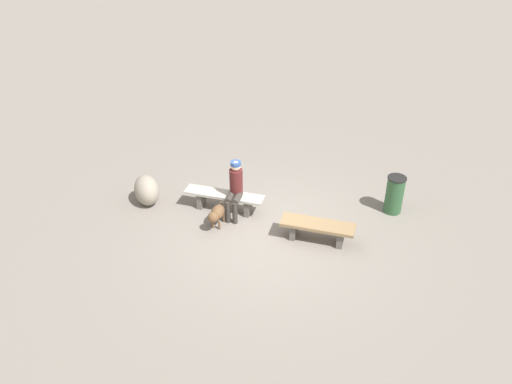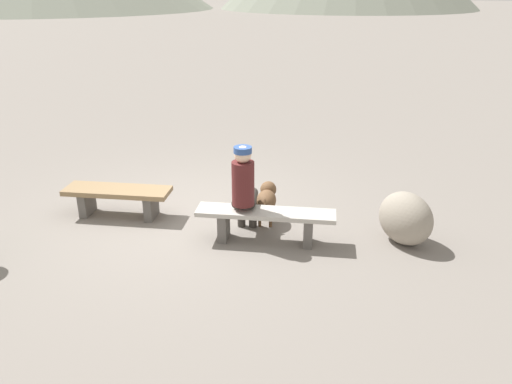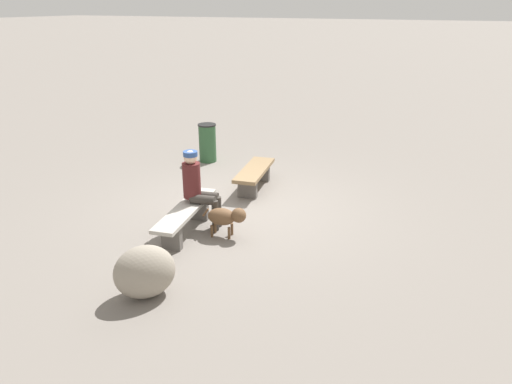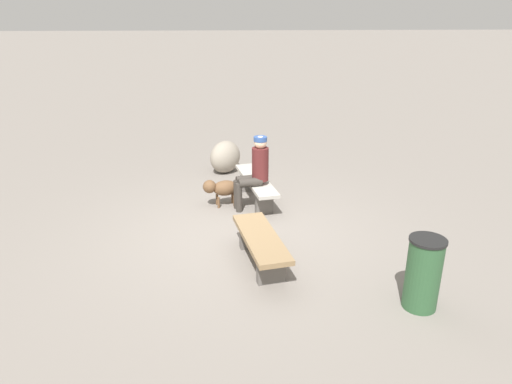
{
  "view_description": "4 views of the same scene",
  "coord_description": "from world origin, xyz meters",
  "px_view_note": "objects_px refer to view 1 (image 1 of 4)",
  "views": [
    {
      "loc": [
        -3.56,
        8.08,
        6.61
      ],
      "look_at": [
        0.54,
        -0.45,
        0.62
      ],
      "focal_mm": 36.55,
      "sensor_mm": 36.0,
      "label": 1
    },
    {
      "loc": [
        2.87,
        -6.0,
        3.14
      ],
      "look_at": [
        1.09,
        -0.16,
        0.61
      ],
      "focal_mm": 35.48,
      "sensor_mm": 36.0,
      "label": 2
    },
    {
      "loc": [
        7.1,
        3.58,
        3.45
      ],
      "look_at": [
        0.98,
        0.74,
        0.78
      ],
      "focal_mm": 33.73,
      "sensor_mm": 36.0,
      "label": 3
    },
    {
      "loc": [
        -6.43,
        0.38,
        3.17
      ],
      "look_at": [
        0.1,
        -0.24,
        0.64
      ],
      "focal_mm": 32.04,
      "sensor_mm": 36.0,
      "label": 4
    }
  ],
  "objects_px": {
    "bench_left": "(317,228)",
    "seated_person": "(235,186)",
    "trash_bin": "(394,194)",
    "bench_right": "(224,198)",
    "boulder": "(147,190)",
    "dog": "(217,214)"
  },
  "relations": [
    {
      "from": "bench_left",
      "to": "seated_person",
      "type": "bearing_deg",
      "value": -12.31
    },
    {
      "from": "bench_left",
      "to": "trash_bin",
      "type": "distance_m",
      "value": 2.09
    },
    {
      "from": "bench_left",
      "to": "seated_person",
      "type": "height_order",
      "value": "seated_person"
    },
    {
      "from": "bench_right",
      "to": "seated_person",
      "type": "bearing_deg",
      "value": 162.03
    },
    {
      "from": "bench_left",
      "to": "boulder",
      "type": "height_order",
      "value": "boulder"
    },
    {
      "from": "boulder",
      "to": "seated_person",
      "type": "bearing_deg",
      "value": -167.35
    },
    {
      "from": "seated_person",
      "to": "boulder",
      "type": "xyz_separation_m",
      "value": [
        2.03,
        0.45,
        -0.39
      ]
    },
    {
      "from": "bench_left",
      "to": "seated_person",
      "type": "xyz_separation_m",
      "value": [
        1.94,
        -0.1,
        0.42
      ]
    },
    {
      "from": "seated_person",
      "to": "boulder",
      "type": "relative_size",
      "value": 1.68
    },
    {
      "from": "bench_right",
      "to": "seated_person",
      "type": "height_order",
      "value": "seated_person"
    },
    {
      "from": "seated_person",
      "to": "boulder",
      "type": "bearing_deg",
      "value": 1.34
    },
    {
      "from": "seated_person",
      "to": "bench_left",
      "type": "bearing_deg",
      "value": 165.75
    },
    {
      "from": "seated_person",
      "to": "trash_bin",
      "type": "xyz_separation_m",
      "value": [
        -3.1,
        -1.64,
        -0.29
      ]
    },
    {
      "from": "boulder",
      "to": "bench_right",
      "type": "bearing_deg",
      "value": -163.79
    },
    {
      "from": "seated_person",
      "to": "dog",
      "type": "relative_size",
      "value": 1.81
    },
    {
      "from": "dog",
      "to": "bench_right",
      "type": "bearing_deg",
      "value": -175.57
    },
    {
      "from": "bench_left",
      "to": "boulder",
      "type": "relative_size",
      "value": 2.04
    },
    {
      "from": "bench_right",
      "to": "dog",
      "type": "relative_size",
      "value": 2.56
    },
    {
      "from": "bench_left",
      "to": "boulder",
      "type": "distance_m",
      "value": 3.99
    },
    {
      "from": "bench_left",
      "to": "dog",
      "type": "relative_size",
      "value": 2.2
    },
    {
      "from": "trash_bin",
      "to": "boulder",
      "type": "distance_m",
      "value": 5.54
    },
    {
      "from": "boulder",
      "to": "dog",
      "type": "bearing_deg",
      "value": 176.04
    }
  ]
}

